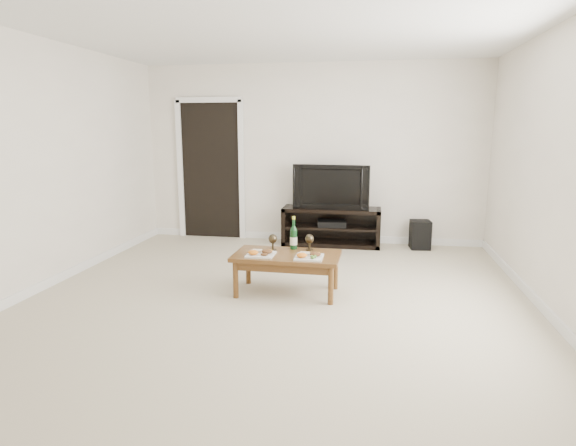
# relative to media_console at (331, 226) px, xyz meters

# --- Properties ---
(floor) EXTENTS (5.50, 5.50, 0.00)m
(floor) POSITION_rel_media_console_xyz_m (-0.33, -2.50, -0.28)
(floor) COLOR beige
(floor) RESTS_ON ground
(back_wall) EXTENTS (5.00, 0.04, 2.60)m
(back_wall) POSITION_rel_media_console_xyz_m (-0.33, 0.27, 1.02)
(back_wall) COLOR white
(back_wall) RESTS_ON ground
(ceiling) EXTENTS (5.00, 5.50, 0.04)m
(ceiling) POSITION_rel_media_console_xyz_m (-0.33, -2.50, 2.35)
(ceiling) COLOR white
(ceiling) RESTS_ON back_wall
(doorway) EXTENTS (0.90, 0.02, 2.05)m
(doorway) POSITION_rel_media_console_xyz_m (-1.88, 0.24, 0.75)
(doorway) COLOR black
(doorway) RESTS_ON ground
(media_console) EXTENTS (1.40, 0.45, 0.55)m
(media_console) POSITION_rel_media_console_xyz_m (0.00, 0.00, 0.00)
(media_console) COLOR black
(media_console) RESTS_ON ground
(television) EXTENTS (1.10, 0.24, 0.63)m
(television) POSITION_rel_media_console_xyz_m (-0.00, 0.00, 0.59)
(television) COLOR black
(television) RESTS_ON media_console
(av_receiver) EXTENTS (0.44, 0.35, 0.08)m
(av_receiver) POSITION_rel_media_console_xyz_m (0.01, -0.01, 0.05)
(av_receiver) COLOR black
(av_receiver) RESTS_ON media_console
(subwoofer) EXTENTS (0.29, 0.29, 0.40)m
(subwoofer) POSITION_rel_media_console_xyz_m (1.26, 0.01, -0.07)
(subwoofer) COLOR black
(subwoofer) RESTS_ON ground
(coffee_table) EXTENTS (1.09, 0.61, 0.42)m
(coffee_table) POSITION_rel_media_console_xyz_m (-0.27, -2.16, -0.07)
(coffee_table) COLOR brown
(coffee_table) RESTS_ON ground
(plate_left) EXTENTS (0.27, 0.27, 0.07)m
(plate_left) POSITION_rel_media_console_xyz_m (-0.52, -2.26, 0.18)
(plate_left) COLOR white
(plate_left) RESTS_ON coffee_table
(plate_right) EXTENTS (0.27, 0.27, 0.07)m
(plate_right) POSITION_rel_media_console_xyz_m (-0.03, -2.28, 0.18)
(plate_right) COLOR white
(plate_right) RESTS_ON coffee_table
(wine_bottle) EXTENTS (0.07, 0.07, 0.35)m
(wine_bottle) POSITION_rel_media_console_xyz_m (-0.24, -1.94, 0.32)
(wine_bottle) COLOR #0E3316
(wine_bottle) RESTS_ON coffee_table
(goblet_left) EXTENTS (0.09, 0.09, 0.17)m
(goblet_left) POSITION_rel_media_console_xyz_m (-0.44, -2.03, 0.23)
(goblet_left) COLOR #31291B
(goblet_left) RESTS_ON coffee_table
(goblet_right) EXTENTS (0.09, 0.09, 0.17)m
(goblet_right) POSITION_rel_media_console_xyz_m (-0.06, -1.96, 0.23)
(goblet_right) COLOR #31291B
(goblet_right) RESTS_ON coffee_table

